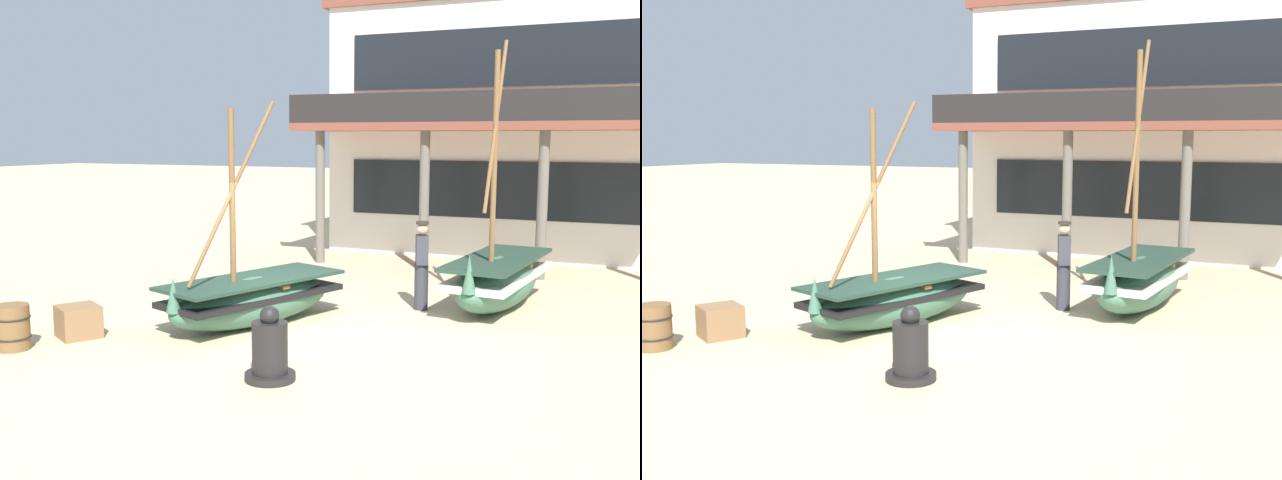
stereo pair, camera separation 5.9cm
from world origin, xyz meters
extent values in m
plane|color=#CCB78E|center=(0.00, 0.00, 0.00)|extent=(120.00, 120.00, 0.00)
ellipsoid|color=#427056|center=(-0.79, -0.08, 0.41)|extent=(2.30, 3.66, 0.83)
cube|color=black|center=(-0.79, -0.08, 0.52)|extent=(2.26, 3.53, 0.10)
cube|color=#243D2F|center=(-0.79, -0.08, 0.79)|extent=(2.31, 3.61, 0.06)
cone|color=#427056|center=(-1.34, -1.64, 0.78)|extent=(0.31, 0.31, 0.58)
cylinder|color=brown|center=(-0.94, -0.49, 2.15)|extent=(0.10, 0.10, 3.14)
cylinder|color=brown|center=(-0.94, -0.49, 2.35)|extent=(0.71, 1.84, 3.03)
cube|color=brown|center=(-0.71, 0.16, 0.70)|extent=(1.15, 0.54, 0.06)
ellipsoid|color=#427056|center=(2.83, 2.98, 0.49)|extent=(1.54, 3.65, 0.98)
cube|color=silver|center=(2.83, 2.98, 0.61)|extent=(1.54, 3.51, 0.12)
cube|color=#243D2F|center=(2.83, 2.98, 0.94)|extent=(1.57, 3.58, 0.07)
cone|color=#427056|center=(2.68, 1.28, 0.93)|extent=(0.26, 0.26, 0.68)
cylinder|color=brown|center=(2.79, 2.54, 2.74)|extent=(0.10, 0.10, 4.11)
cylinder|color=brown|center=(2.79, 2.54, 3.46)|extent=(0.17, 1.09, 3.12)
cube|color=brown|center=(2.86, 3.25, 0.83)|extent=(1.16, 0.27, 0.06)
cylinder|color=#33333D|center=(1.55, 2.22, 0.44)|extent=(0.26, 0.26, 0.88)
cube|color=#383842|center=(1.55, 2.22, 1.15)|extent=(0.33, 0.42, 0.54)
sphere|color=tan|center=(1.55, 2.22, 1.54)|extent=(0.22, 0.22, 0.22)
cylinder|color=#2D2823|center=(1.55, 2.22, 1.66)|extent=(0.24, 0.24, 0.05)
cylinder|color=black|center=(0.90, -2.60, 0.05)|extent=(0.69, 0.69, 0.10)
cylinder|color=black|center=(0.90, -2.60, 0.45)|extent=(0.49, 0.49, 0.70)
sphere|color=black|center=(0.90, -2.60, 0.89)|extent=(0.27, 0.27, 0.27)
cylinder|color=brown|center=(-3.41, -2.96, 0.35)|extent=(0.52, 0.52, 0.70)
torus|color=black|center=(-3.41, -2.96, 0.50)|extent=(0.56, 0.56, 0.03)
torus|color=black|center=(-3.41, -2.96, 0.20)|extent=(0.56, 0.56, 0.03)
cube|color=olive|center=(-2.98, -1.99, 0.26)|extent=(0.86, 0.86, 0.52)
cube|color=white|center=(1.77, 11.16, 3.40)|extent=(9.72, 5.45, 6.81)
cube|color=brown|center=(1.77, 11.16, 6.96)|extent=(10.11, 5.67, 0.30)
cube|color=black|center=(1.77, 8.40, 1.87)|extent=(8.17, 0.06, 1.50)
cube|color=black|center=(1.77, 8.40, 5.28)|extent=(8.17, 0.06, 1.50)
cube|color=brown|center=(1.77, 7.16, 3.50)|extent=(9.72, 2.55, 0.20)
cylinder|color=#666056|center=(-2.39, 6.26, 1.70)|extent=(0.24, 0.24, 3.40)
cylinder|color=#666056|center=(0.38, 6.26, 1.70)|extent=(0.24, 0.24, 3.40)
cylinder|color=#666056|center=(3.16, 6.26, 1.70)|extent=(0.24, 0.24, 3.40)
cube|color=black|center=(1.77, 5.93, 3.95)|extent=(9.72, 0.08, 0.70)
camera|label=1|loc=(5.50, -11.08, 3.26)|focal=41.50mm
camera|label=2|loc=(5.56, -11.05, 3.26)|focal=41.50mm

